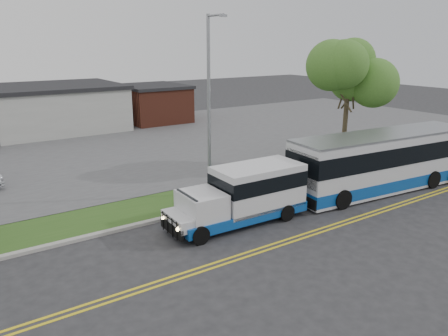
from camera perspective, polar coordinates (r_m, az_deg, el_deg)
ground at (r=20.76m, az=-4.80°, el=-7.34°), size 140.00×140.00×0.00m
lane_line_north at (r=17.80m, az=1.39°, el=-11.46°), size 70.00×0.12×0.01m
lane_line_south at (r=17.59m, az=1.97°, el=-11.84°), size 70.00×0.12×0.01m
curb at (r=21.62m, az=-6.24°, el=-6.17°), size 80.00×0.30×0.15m
verge at (r=23.14m, az=-8.33°, el=-4.79°), size 80.00×3.30×0.10m
parking_lot at (r=35.87m, az=-18.22°, el=2.13°), size 80.00×25.00×0.10m
brick_wing at (r=47.42m, az=-9.21°, el=8.35°), size 6.30×7.30×3.90m
tree_east at (r=30.46m, az=16.00°, el=11.70°), size 5.20×5.20×8.33m
streetlight_near at (r=23.11m, az=-1.89°, el=8.64°), size 0.35×1.53×9.50m
shuttle_bus at (r=20.60m, az=2.90°, el=-3.26°), size 6.99×2.50×2.65m
transit_bus at (r=26.59m, az=20.08°, el=0.84°), size 12.16×3.84×3.32m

